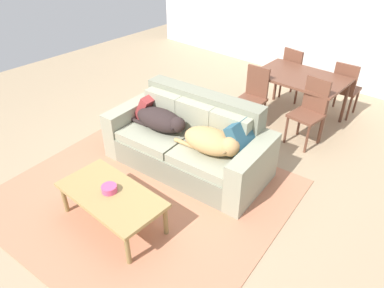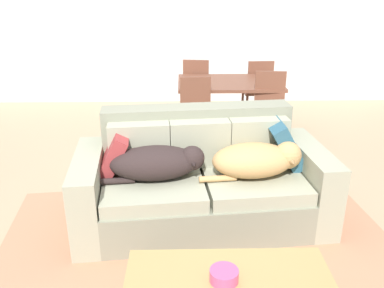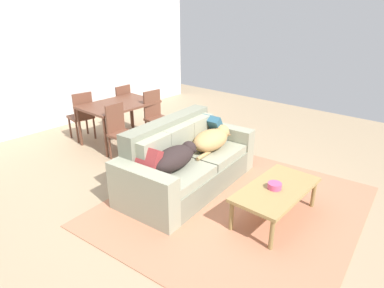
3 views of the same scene
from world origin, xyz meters
name	(u,v)px [view 3 (image 3 of 3)]	position (x,y,z in m)	size (l,w,h in m)	color
ground_plane	(193,193)	(0.00, 0.00, 0.00)	(10.00, 10.00, 0.00)	tan
back_partition	(38,63)	(0.00, 4.00, 1.35)	(8.00, 0.12, 2.70)	silver
area_rug	(235,205)	(0.10, -0.62, 0.01)	(3.13, 2.88, 0.01)	#BD7757
couch	(185,163)	(0.10, 0.23, 0.35)	(2.18, 1.17, 0.94)	gray
dog_on_left_cushion	(175,157)	(-0.26, 0.08, 0.60)	(0.88, 0.42, 0.27)	#2C2120
dog_on_right_cushion	(212,139)	(0.55, 0.11, 0.60)	(0.84, 0.46, 0.29)	tan
throw_pillow_by_left_arm	(146,162)	(-0.64, 0.21, 0.63)	(0.11, 0.37, 0.37)	maroon
throw_pillow_by_right_arm	(211,127)	(0.82, 0.36, 0.65)	(0.13, 0.42, 0.42)	#2A5569
coffee_table	(276,191)	(0.20, -1.12, 0.37)	(1.17, 0.60, 0.42)	#A48850
bowl_on_coffee_table	(275,186)	(0.16, -1.11, 0.45)	(0.16, 0.16, 0.07)	#EA4C7F
dining_table	(119,107)	(0.55, 2.27, 0.67)	(1.32, 0.89, 0.74)	brown
dining_chair_near_left	(120,129)	(0.10, 1.67, 0.50)	(0.43, 0.43, 0.91)	brown
dining_chair_near_right	(156,115)	(0.98, 1.75, 0.53)	(0.44, 0.44, 0.96)	brown
dining_chair_far_left	(82,114)	(0.14, 2.88, 0.51)	(0.45, 0.45, 0.92)	brown
dining_chair_far_right	(121,105)	(1.03, 2.87, 0.50)	(0.42, 0.42, 0.91)	brown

